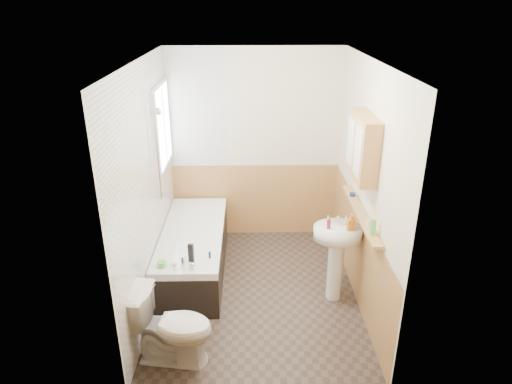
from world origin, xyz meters
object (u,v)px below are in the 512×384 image
bathtub (194,250)px  medicine_cabinet (362,147)px  toilet (172,327)px  sink (337,248)px  pine_shelf (360,213)px

bathtub → medicine_cabinet: size_ratio=2.67×
toilet → sink: sink is taller
bathtub → sink: bearing=-19.0°
bathtub → toilet: (-0.03, -1.44, 0.07)m
sink → pine_shelf: size_ratio=0.70×
sink → pine_shelf: 0.47m
bathtub → medicine_cabinet: (1.74, -0.53, 1.43)m
medicine_cabinet → sink: bearing=-175.5°
sink → medicine_cabinet: (0.17, 0.01, 1.10)m
pine_shelf → medicine_cabinet: 0.68m
toilet → medicine_cabinet: (1.77, 0.91, 1.36)m
toilet → pine_shelf: size_ratio=0.53×
sink → medicine_cabinet: size_ratio=1.44×
toilet → pine_shelf: (1.80, 0.86, 0.68)m
toilet → bathtub: bearing=7.5°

